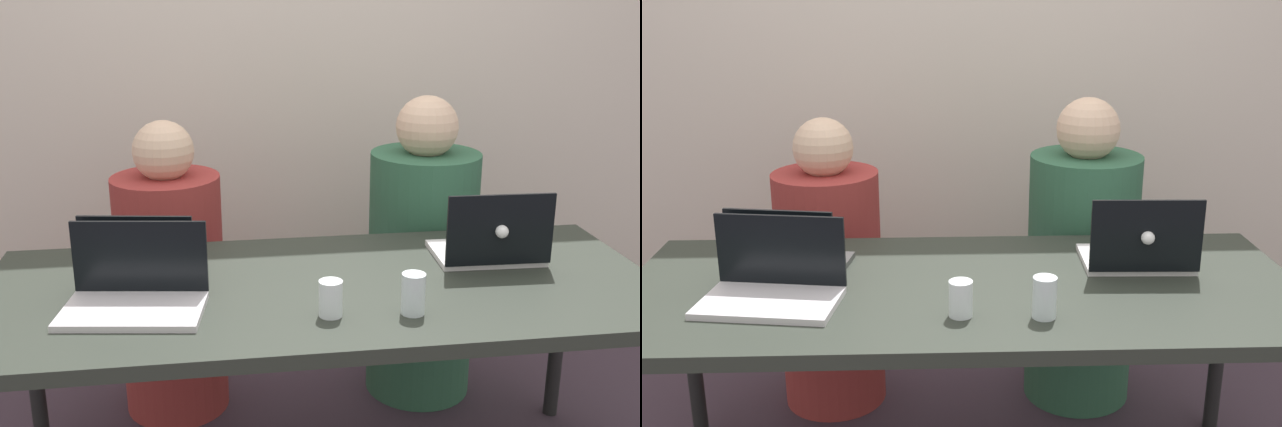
% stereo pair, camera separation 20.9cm
% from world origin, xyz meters
% --- Properties ---
extents(back_wall, '(4.87, 0.10, 2.68)m').
position_xyz_m(back_wall, '(0.00, 1.24, 1.34)').
color(back_wall, beige).
rests_on(back_wall, ground).
extents(desk, '(1.87, 0.80, 0.71)m').
position_xyz_m(desk, '(0.00, 0.00, 0.65)').
color(desk, '#292E27').
rests_on(desk, ground).
extents(person_on_left, '(0.44, 0.44, 1.07)m').
position_xyz_m(person_on_left, '(-0.46, 0.61, 0.47)').
color(person_on_left, maroon).
rests_on(person_on_left, ground).
extents(person_on_right, '(0.45, 0.45, 1.13)m').
position_xyz_m(person_on_right, '(0.46, 0.61, 0.50)').
color(person_on_right, '#2E5D42').
rests_on(person_on_right, ground).
extents(laptop_back_left, '(0.34, 0.26, 0.21)m').
position_xyz_m(laptop_back_left, '(-0.49, 0.11, 0.75)').
color(laptop_back_left, '#3C3D3C').
rests_on(laptop_back_left, desk).
extents(laptop_back_right, '(0.32, 0.27, 0.23)m').
position_xyz_m(laptop_back_right, '(0.52, 0.11, 0.76)').
color(laptop_back_right, silver).
rests_on(laptop_back_right, desk).
extents(laptop_front_left, '(0.38, 0.27, 0.21)m').
position_xyz_m(laptop_front_left, '(-0.50, -0.09, 0.75)').
color(laptop_front_left, silver).
rests_on(laptop_front_left, desk).
extents(water_glass_right, '(0.06, 0.06, 0.11)m').
position_xyz_m(water_glass_right, '(0.19, -0.22, 0.75)').
color(water_glass_right, silver).
rests_on(water_glass_right, desk).
extents(water_glass_center, '(0.06, 0.06, 0.09)m').
position_xyz_m(water_glass_center, '(-0.01, -0.20, 0.75)').
color(water_glass_center, white).
rests_on(water_glass_center, desk).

